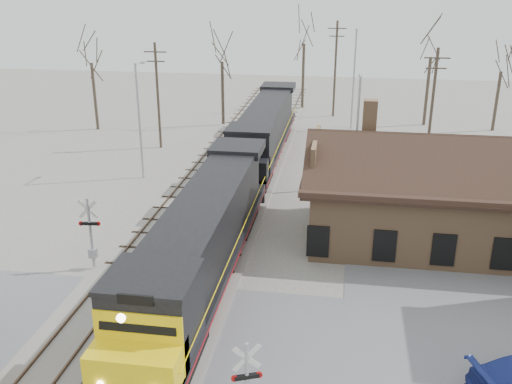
% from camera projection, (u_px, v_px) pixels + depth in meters
% --- Properties ---
extents(ground, '(140.00, 140.00, 0.00)m').
position_uv_depth(ground, '(178.00, 340.00, 24.39)').
color(ground, '#A09B91').
rests_on(ground, ground).
extents(road, '(60.00, 9.00, 0.03)m').
position_uv_depth(road, '(178.00, 340.00, 24.39)').
color(road, slate).
rests_on(road, ground).
extents(track_main, '(3.40, 90.00, 0.24)m').
position_uv_depth(track_main, '(241.00, 207.00, 38.22)').
color(track_main, '#A09B91').
rests_on(track_main, ground).
extents(track_siding, '(3.40, 90.00, 0.24)m').
position_uv_depth(track_siding, '(176.00, 203.00, 38.88)').
color(track_siding, '#A09B91').
rests_on(track_siding, ground).
extents(depot, '(15.20, 9.31, 7.90)m').
position_uv_depth(depot, '(435.00, 202.00, 32.88)').
color(depot, '#9B7350').
rests_on(depot, ground).
extents(locomotive_lead, '(3.17, 21.24, 4.72)m').
position_uv_depth(locomotive_lead, '(201.00, 243.00, 27.59)').
color(locomotive_lead, black).
rests_on(locomotive_lead, ground).
extents(locomotive_trailing, '(3.17, 21.24, 4.47)m').
position_uv_depth(locomotive_trailing, '(264.00, 132.00, 47.46)').
color(locomotive_trailing, black).
rests_on(locomotive_trailing, ground).
extents(crossbuck_far, '(1.15, 0.30, 4.03)m').
position_uv_depth(crossbuck_far, '(91.00, 236.00, 29.70)').
color(crossbuck_far, '#A5A8AD').
rests_on(crossbuck_far, ground).
extents(streetlight_a, '(0.25, 2.04, 8.74)m').
position_uv_depth(streetlight_a, '(140.00, 115.00, 42.50)').
color(streetlight_a, '#A5A8AD').
rests_on(streetlight_a, ground).
extents(streetlight_b, '(0.25, 2.04, 8.13)m').
position_uv_depth(streetlight_b, '(357.00, 126.00, 40.54)').
color(streetlight_b, '#A5A8AD').
rests_on(streetlight_b, ground).
extents(streetlight_c, '(0.25, 2.04, 9.86)m').
position_uv_depth(streetlight_c, '(354.00, 75.00, 56.43)').
color(streetlight_c, '#A5A8AD').
rests_on(streetlight_c, ground).
extents(utility_pole_a, '(2.00, 0.24, 9.32)m').
position_uv_depth(utility_pole_a, '(158.00, 94.00, 50.17)').
color(utility_pole_a, '#382D23').
rests_on(utility_pole_a, ground).
extents(utility_pole_b, '(2.00, 0.24, 10.25)m').
position_uv_depth(utility_pole_b, '(335.00, 68.00, 61.57)').
color(utility_pole_b, '#382D23').
rests_on(utility_pole_b, ground).
extents(utility_pole_c, '(2.00, 0.24, 9.41)m').
position_uv_depth(utility_pole_c, '(432.00, 105.00, 45.83)').
color(utility_pole_c, '#382D23').
rests_on(utility_pole_c, ground).
extents(tree_a, '(4.44, 4.44, 10.88)m').
position_uv_depth(tree_a, '(90.00, 52.00, 55.35)').
color(tree_a, '#382D23').
rests_on(tree_a, ground).
extents(tree_b, '(4.35, 4.35, 10.65)m').
position_uv_depth(tree_b, '(222.00, 51.00, 57.08)').
color(tree_b, '#382D23').
rests_on(tree_b, ground).
extents(tree_c, '(4.96, 4.96, 12.16)m').
position_uv_depth(tree_c, '(304.00, 33.00, 64.15)').
color(tree_c, '#382D23').
rests_on(tree_c, ground).
extents(tree_d, '(4.66, 4.66, 11.42)m').
position_uv_depth(tree_d, '(432.00, 45.00, 56.93)').
color(tree_d, '#382D23').
rests_on(tree_d, ground).
extents(tree_e, '(3.94, 3.94, 9.64)m').
position_uv_depth(tree_e, '(503.00, 61.00, 55.22)').
color(tree_e, '#382D23').
rests_on(tree_e, ground).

